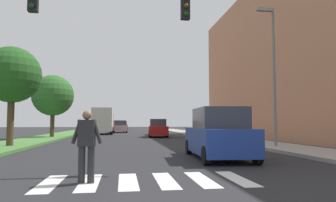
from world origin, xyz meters
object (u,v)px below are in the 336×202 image
object	(u,v)px
truck_box_delivery	(103,121)
tree_far	(53,96)
suv_crossing	(218,135)
sedan_distant	(119,127)
tree_mid	(12,75)
sedan_far_horizon	(122,126)
street_lamp_right	(272,63)
sedan_midblock	(158,129)
pedestrian_performer	(87,143)
traffic_light_gantry	(31,23)

from	to	relation	value
truck_box_delivery	tree_far	bearing A→B (deg)	-111.74
suv_crossing	tree_far	bearing A→B (deg)	120.22
sedan_distant	truck_box_delivery	bearing A→B (deg)	-107.49
tree_mid	sedan_far_horizon	bearing A→B (deg)	81.60
tree_far	street_lamp_right	xyz separation A→B (m)	(14.16, -13.19, 0.78)
street_lamp_right	sedan_far_horizon	xyz separation A→B (m)	(-8.06, 43.23, -3.84)
suv_crossing	truck_box_delivery	size ratio (longest dim) A/B	0.76
tree_far	street_lamp_right	size ratio (longest dim) A/B	0.73
suv_crossing	sedan_midblock	xyz separation A→B (m)	(-0.28, 18.23, -0.12)
pedestrian_performer	truck_box_delivery	distance (m)	30.89
tree_mid	tree_far	bearing A→B (deg)	90.52
sedan_distant	truck_box_delivery	distance (m)	6.39
tree_far	suv_crossing	bearing A→B (deg)	-59.78
sedan_midblock	truck_box_delivery	distance (m)	10.21
street_lamp_right	suv_crossing	size ratio (longest dim) A/B	1.59
street_lamp_right	suv_crossing	world-z (taller)	street_lamp_right
street_lamp_right	sedan_midblock	bearing A→B (deg)	107.51
truck_box_delivery	sedan_far_horizon	bearing A→B (deg)	83.69
tree_mid	sedan_midblock	size ratio (longest dim) A/B	1.22
tree_mid	suv_crossing	size ratio (longest dim) A/B	1.16
sedan_midblock	tree_far	bearing A→B (deg)	-172.51
street_lamp_right	sedan_distant	xyz separation A→B (m)	(-8.41, 28.88, -3.80)
suv_crossing	sedan_distant	distance (m)	32.93
tree_far	truck_box_delivery	world-z (taller)	tree_far
tree_far	sedan_distant	world-z (taller)	tree_far
pedestrian_performer	sedan_midblock	distance (m)	22.85
street_lamp_right	sedan_midblock	size ratio (longest dim) A/B	1.68
street_lamp_right	pedestrian_performer	xyz separation A→B (m)	(-8.81, -8.00, -3.66)
pedestrian_performer	suv_crossing	xyz separation A→B (m)	(4.54, 4.22, -0.00)
sedan_midblock	pedestrian_performer	bearing A→B (deg)	-100.73
suv_crossing	sedan_midblock	size ratio (longest dim) A/B	1.05
traffic_light_gantry	street_lamp_right	distance (m)	12.29
tree_far	sedan_midblock	bearing A→B (deg)	7.49
tree_mid	street_lamp_right	world-z (taller)	street_lamp_right
pedestrian_performer	sedan_midblock	bearing A→B (deg)	79.27
pedestrian_performer	sedan_distant	xyz separation A→B (m)	(0.41, 36.89, -0.14)
sedan_midblock	truck_box_delivery	bearing A→B (deg)	124.43
suv_crossing	sedan_distant	size ratio (longest dim) A/B	1.01
suv_crossing	tree_mid	bearing A→B (deg)	147.19
traffic_light_gantry	pedestrian_performer	world-z (taller)	traffic_light_gantry
sedan_distant	sedan_far_horizon	world-z (taller)	sedan_distant
truck_box_delivery	sedan_midblock	bearing A→B (deg)	-55.57
street_lamp_right	sedan_distant	world-z (taller)	street_lamp_right
traffic_light_gantry	pedestrian_performer	xyz separation A→B (m)	(1.91, -2.01, -3.41)
tree_mid	sedan_far_horizon	distance (m)	41.28
tree_far	street_lamp_right	bearing A→B (deg)	-42.96
sedan_far_horizon	truck_box_delivery	distance (m)	20.54
tree_far	sedan_far_horizon	size ratio (longest dim) A/B	1.33
sedan_midblock	truck_box_delivery	xyz separation A→B (m)	(-5.75, 8.39, 0.83)
tree_mid	sedan_distant	xyz separation A→B (m)	(5.66, 26.36, -3.23)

